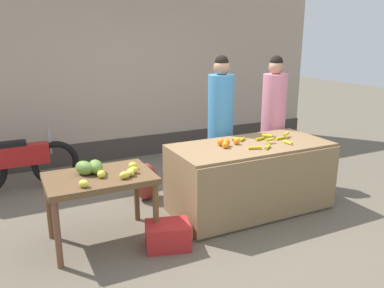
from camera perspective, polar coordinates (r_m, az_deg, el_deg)
ground_plane at (r=4.75m, az=2.97°, el=-10.48°), size 24.00×24.00×0.00m
market_wall_back at (r=6.87m, az=-8.41°, el=10.08°), size 7.14×0.23×2.95m
fruit_stall_counter at (r=4.83m, az=8.48°, el=-4.81°), size 1.92×0.92×0.83m
side_table_wooden at (r=4.07m, az=-13.29°, el=-5.73°), size 1.06×0.72×0.73m
banana_bunch_pile at (r=4.84m, az=10.74°, el=0.63°), size 0.81×0.57×0.07m
orange_pile at (r=4.57m, az=5.03°, el=0.19°), size 0.28×0.20×0.09m
mango_papaya_pile at (r=4.05m, az=-13.52°, el=-3.53°), size 0.68×0.67×0.14m
vendor_woman_blue_shirt at (r=5.24m, az=4.16°, el=2.83°), size 0.34×0.34×1.84m
vendor_woman_pink_shirt at (r=5.69m, az=11.75°, el=3.42°), size 0.34×0.34×1.82m
parked_motorcycle at (r=5.85m, az=-23.95°, el=-2.51°), size 1.60×0.18×0.88m
produce_crate at (r=4.07m, az=-3.55°, el=-13.15°), size 0.51×0.43×0.26m
produce_sack at (r=5.15m, az=-6.72°, el=-5.46°), size 0.47×0.47×0.49m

